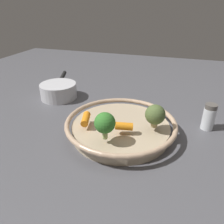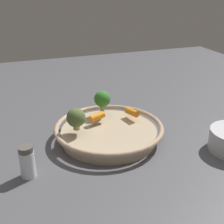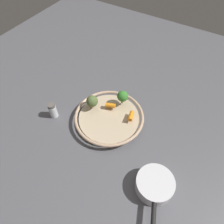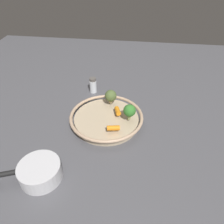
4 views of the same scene
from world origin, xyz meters
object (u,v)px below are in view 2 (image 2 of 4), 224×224
object	(u,v)px
baby_carrot_right	(132,112)
salt_shaker	(27,162)
broccoli_floret_small	(76,118)
serving_bowl	(109,132)
baby_carrot_near_rim	(97,117)
broccoli_floret_large	(102,99)

from	to	relation	value
baby_carrot_right	salt_shaker	size ratio (longest dim) A/B	0.61
salt_shaker	baby_carrot_right	bearing A→B (deg)	-65.83
broccoli_floret_small	salt_shaker	size ratio (longest dim) A/B	0.77
serving_bowl	baby_carrot_right	size ratio (longest dim) A/B	6.36
salt_shaker	serving_bowl	bearing A→B (deg)	-66.02
baby_carrot_right	broccoli_floret_small	xyz separation A→B (m)	(-0.03, 0.18, 0.02)
baby_carrot_near_rim	salt_shaker	xyz separation A→B (m)	(-0.15, 0.21, -0.02)
broccoli_floret_small	salt_shaker	distance (m)	0.18
serving_bowl	broccoli_floret_small	distance (m)	0.11
broccoli_floret_large	salt_shaker	xyz separation A→B (m)	(-0.20, 0.25, -0.05)
broccoli_floret_large	serving_bowl	bearing A→B (deg)	172.72
broccoli_floret_small	salt_shaker	world-z (taller)	broccoli_floret_small
broccoli_floret_large	baby_carrot_near_rim	bearing A→B (deg)	146.99
serving_bowl	broccoli_floret_small	xyz separation A→B (m)	(0.01, 0.09, 0.06)
serving_bowl	salt_shaker	distance (m)	0.26
broccoli_floret_large	salt_shaker	size ratio (longest dim) A/B	0.85
baby_carrot_near_rim	broccoli_floret_large	size ratio (longest dim) A/B	0.66
broccoli_floret_large	salt_shaker	distance (m)	0.32
baby_carrot_right	broccoli_floret_large	bearing A→B (deg)	53.44
broccoli_floret_small	broccoli_floret_large	world-z (taller)	broccoli_floret_large
baby_carrot_near_rim	broccoli_floret_large	distance (m)	0.07
baby_carrot_near_rim	baby_carrot_right	distance (m)	0.11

